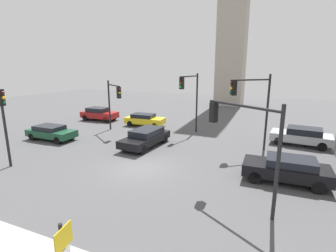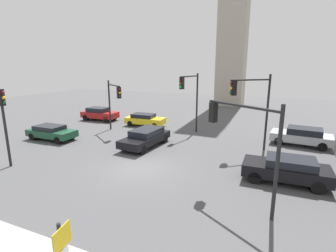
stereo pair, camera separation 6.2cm
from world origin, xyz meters
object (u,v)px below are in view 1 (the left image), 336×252
(traffic_light_4, at_px, (252,99))
(car_0, at_px, (146,137))
(traffic_light_1, at_px, (242,130))
(car_4, at_px, (51,132))
(traffic_light_2, at_px, (114,97))
(traffic_light_0, at_px, (3,114))
(traffic_light_3, at_px, (190,92))
(car_3, at_px, (99,114))
(car_1, at_px, (287,169))
(car_2, at_px, (302,136))
(car_5, at_px, (145,119))

(traffic_light_4, relative_size, car_0, 1.16)
(traffic_light_1, height_order, car_4, traffic_light_1)
(traffic_light_2, bearing_deg, traffic_light_0, -61.08)
(traffic_light_4, distance_m, car_4, 16.72)
(traffic_light_2, height_order, traffic_light_3, traffic_light_3)
(traffic_light_4, bearing_deg, traffic_light_2, -42.48)
(car_3, bearing_deg, car_1, -26.66)
(traffic_light_2, distance_m, car_2, 16.51)
(car_5, bearing_deg, car_0, -64.21)
(car_1, bearing_deg, traffic_light_0, 14.70)
(traffic_light_1, relative_size, car_3, 1.15)
(traffic_light_3, relative_size, car_5, 1.32)
(car_4, bearing_deg, car_5, 56.94)
(traffic_light_2, bearing_deg, traffic_light_1, 2.67)
(traffic_light_1, bearing_deg, car_4, 17.96)
(traffic_light_1, relative_size, car_5, 1.16)
(traffic_light_4, bearing_deg, car_1, 80.52)
(car_1, bearing_deg, car_0, -15.31)
(traffic_light_3, height_order, car_0, traffic_light_3)
(car_5, bearing_deg, traffic_light_0, -103.95)
(traffic_light_0, relative_size, car_3, 1.16)
(car_3, relative_size, car_5, 1.01)
(car_3, bearing_deg, traffic_light_3, -10.46)
(traffic_light_1, xyz_separation_m, car_1, (2.16, 3.11, -2.71))
(car_1, xyz_separation_m, car_5, (-13.61, 8.77, -0.07))
(traffic_light_1, relative_size, car_0, 0.99)
(traffic_light_1, distance_m, car_1, 4.65)
(traffic_light_2, distance_m, car_3, 6.87)
(traffic_light_3, bearing_deg, traffic_light_0, -18.75)
(car_0, xyz_separation_m, car_1, (10.18, -2.60, 0.02))
(traffic_light_4, relative_size, car_2, 1.23)
(traffic_light_4, height_order, car_0, traffic_light_4)
(car_0, height_order, car_1, car_1)
(traffic_light_3, bearing_deg, car_5, -89.01)
(car_5, bearing_deg, traffic_light_3, -17.10)
(traffic_light_0, xyz_separation_m, car_5, (2.50, 13.30, -2.73))
(traffic_light_2, bearing_deg, traffic_light_4, 32.42)
(car_1, bearing_deg, car_5, -33.79)
(car_0, xyz_separation_m, car_4, (-8.37, -1.59, -0.06))
(car_0, xyz_separation_m, car_5, (-3.44, 6.17, -0.04))
(traffic_light_0, distance_m, traffic_light_3, 14.36)
(traffic_light_0, height_order, car_4, traffic_light_0)
(traffic_light_1, distance_m, car_2, 11.81)
(car_0, bearing_deg, traffic_light_4, 108.92)
(car_0, bearing_deg, car_1, 80.67)
(traffic_light_0, bearing_deg, car_5, 69.04)
(traffic_light_4, relative_size, car_1, 1.26)
(car_5, bearing_deg, traffic_light_4, -24.43)
(traffic_light_4, xyz_separation_m, car_2, (3.73, 3.39, -3.19))
(car_3, bearing_deg, car_4, -82.61)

